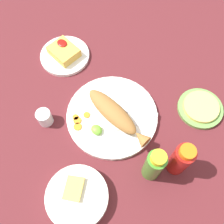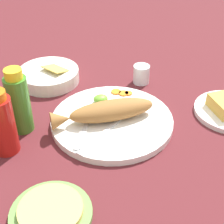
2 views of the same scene
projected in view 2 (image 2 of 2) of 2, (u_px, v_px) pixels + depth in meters
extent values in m
plane|color=#561E23|center=(112.00, 124.00, 0.91)|extent=(4.00, 4.00, 0.00)
cylinder|color=white|center=(112.00, 121.00, 0.90)|extent=(0.32, 0.32, 0.02)
ellipsoid|color=#996633|center=(112.00, 110.00, 0.88)|extent=(0.22, 0.07, 0.05)
cone|color=#996633|center=(61.00, 119.00, 0.85)|extent=(0.05, 0.05, 0.05)
cube|color=silver|center=(111.00, 126.00, 0.87)|extent=(0.10, 0.08, 0.00)
cube|color=silver|center=(88.00, 146.00, 0.80)|extent=(0.07, 0.06, 0.00)
cube|color=silver|center=(89.00, 118.00, 0.89)|extent=(0.06, 0.11, 0.00)
cube|color=silver|center=(80.00, 140.00, 0.82)|extent=(0.05, 0.07, 0.00)
cylinder|color=orange|center=(129.00, 93.00, 0.99)|extent=(0.02, 0.02, 0.00)
cylinder|color=orange|center=(124.00, 93.00, 0.99)|extent=(0.03, 0.03, 0.00)
cylinder|color=orange|center=(126.00, 101.00, 0.96)|extent=(0.02, 0.02, 0.00)
cylinder|color=orange|center=(116.00, 92.00, 1.00)|extent=(0.03, 0.03, 0.00)
ellipsoid|color=#6BB233|center=(101.00, 99.00, 0.95)|extent=(0.04, 0.03, 0.02)
cylinder|color=#B21914|center=(2.00, 126.00, 0.78)|extent=(0.06, 0.06, 0.14)
cylinder|color=#3D8428|center=(19.00, 105.00, 0.85)|extent=(0.06, 0.06, 0.15)
cylinder|color=yellow|center=(13.00, 74.00, 0.80)|extent=(0.04, 0.04, 0.02)
cylinder|color=silver|center=(141.00, 74.00, 1.06)|extent=(0.05, 0.05, 0.06)
cylinder|color=white|center=(141.00, 79.00, 1.07)|extent=(0.04, 0.04, 0.03)
cylinder|color=white|center=(49.00, 76.00, 1.07)|extent=(0.19, 0.19, 0.04)
cylinder|color=olive|center=(48.00, 72.00, 1.06)|extent=(0.16, 0.16, 0.01)
cube|color=gold|center=(59.00, 68.00, 1.07)|extent=(0.11, 0.11, 0.02)
cylinder|color=#6B9E4C|center=(51.00, 214.00, 0.66)|extent=(0.16, 0.16, 0.01)
cylinder|color=#E0C666|center=(50.00, 210.00, 0.66)|extent=(0.13, 0.13, 0.01)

